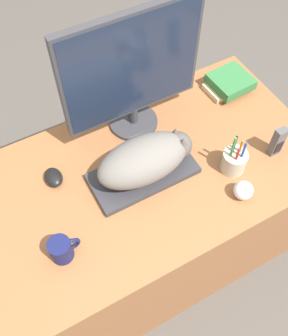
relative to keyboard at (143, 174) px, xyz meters
The scene contains 11 objects.
ground_plane 0.83m from the keyboard, 89.73° to the right, with size 12.00×12.00×0.00m, color #4C4742.
desk 0.38m from the keyboard, 74.33° to the left, with size 1.40×0.75×0.73m.
keyboard is the anchor object (origin of this frame).
cat 0.09m from the keyboard, ahead, with size 0.38×0.19×0.15m.
monitor 0.37m from the keyboard, 69.33° to the left, with size 0.54×0.20×0.52m.
computer_mouse 0.33m from the keyboard, 154.75° to the left, with size 0.06×0.09×0.04m.
coffee_mug 0.41m from the keyboard, 158.67° to the right, with size 0.11×0.07×0.09m.
pen_cup 0.34m from the keyboard, 23.16° to the right, with size 0.09×0.09×0.19m.
baseball 0.37m from the keyboard, 42.45° to the right, with size 0.07×0.07×0.07m.
phone 0.52m from the keyboard, 16.90° to the right, with size 0.05×0.03×0.13m.
book_stack 0.59m from the keyboard, 21.73° to the left, with size 0.19×0.17×0.07m.
Camera 1 is at (-0.38, -0.34, 1.96)m, focal length 42.00 mm.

